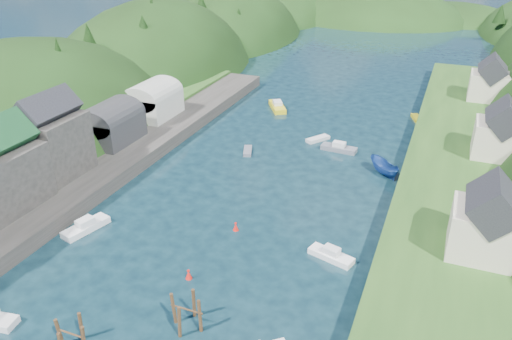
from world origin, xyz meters
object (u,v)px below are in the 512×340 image
at_px(channel_buoy_near, 189,275).
at_px(channel_buoy_far, 236,227).
at_px(piling_cluster_near, 72,338).
at_px(piling_cluster_far, 187,314).

bearing_deg(channel_buoy_near, channel_buoy_far, 85.21).
height_order(piling_cluster_near, channel_buoy_far, piling_cluster_near).
distance_m(channel_buoy_near, channel_buoy_far, 9.88).
distance_m(piling_cluster_near, channel_buoy_near, 12.68).
distance_m(piling_cluster_far, channel_buoy_near, 6.74).
bearing_deg(piling_cluster_far, channel_buoy_near, 117.97).
xyz_separation_m(piling_cluster_near, piling_cluster_far, (7.68, 5.92, 0.20)).
bearing_deg(channel_buoy_far, channel_buoy_near, -94.79).
bearing_deg(piling_cluster_far, piling_cluster_near, -142.35).
bearing_deg(piling_cluster_far, channel_buoy_far, 98.35).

